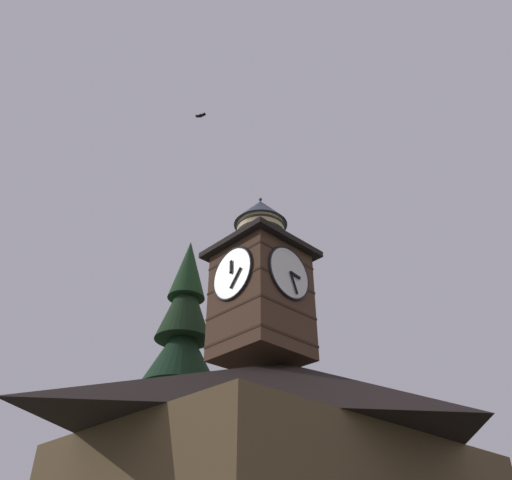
% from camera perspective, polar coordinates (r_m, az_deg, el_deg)
% --- Properties ---
extents(building_main, '(14.27, 10.60, 8.33)m').
position_cam_1_polar(building_main, '(18.96, 3.61, -25.59)').
color(building_main, brown).
rests_on(building_main, ground_plane).
extents(clock_tower, '(3.87, 3.87, 7.97)m').
position_cam_1_polar(clock_tower, '(21.06, 0.57, -4.93)').
color(clock_tower, '#4C3323').
rests_on(clock_tower, building_main).
extents(pine_tree_behind, '(6.01, 6.01, 16.29)m').
position_cam_1_polar(pine_tree_behind, '(23.22, -9.28, -20.49)').
color(pine_tree_behind, '#473323').
rests_on(pine_tree_behind, ground_plane).
extents(moon, '(2.28, 2.28, 2.28)m').
position_cam_1_polar(moon, '(65.67, -19.29, -19.72)').
color(moon, silver).
extents(flying_bird_high, '(0.34, 0.48, 0.11)m').
position_cam_1_polar(flying_bird_high, '(22.61, -6.38, 14.03)').
color(flying_bird_high, black).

